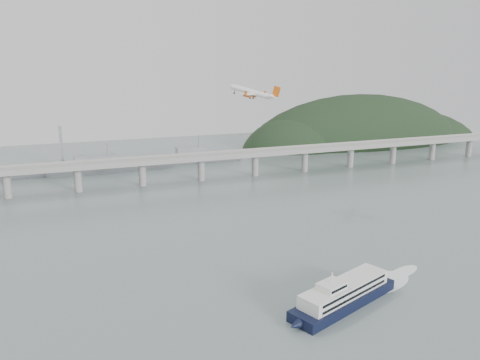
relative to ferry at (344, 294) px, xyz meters
name	(u,v)px	position (x,y,z in m)	size (l,w,h in m)	color
ground	(283,284)	(-15.21, 26.13, -4.68)	(900.00, 900.00, 0.00)	slate
bridge	(177,162)	(-16.36, 226.13, 12.97)	(800.00, 22.00, 23.90)	gray
headland	(366,154)	(269.97, 357.88, -24.02)	(365.00, 155.00, 156.00)	black
ferry	(344,294)	(0.00, 0.00, 0.00)	(87.82, 39.99, 17.26)	black
airliner	(253,93)	(13.69, 133.28, 74.75)	(29.56, 29.75, 11.19)	white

